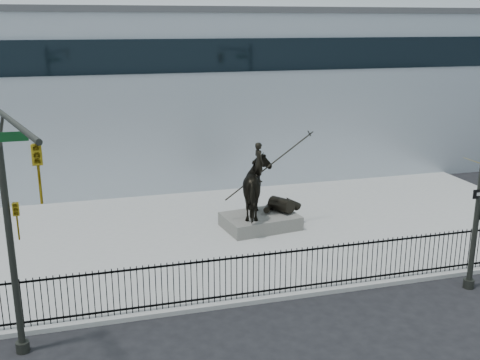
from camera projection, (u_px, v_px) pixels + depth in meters
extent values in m
plane|color=black|center=(272.00, 319.00, 16.74)|extent=(120.00, 120.00, 0.00)
cube|color=#9A9A97|center=(217.00, 235.00, 23.21)|extent=(30.00, 12.00, 0.15)
cube|color=#B4BDC4|center=(167.00, 91.00, 34.06)|extent=(44.00, 14.00, 9.00)
cube|color=black|center=(259.00, 292.00, 17.82)|extent=(22.00, 0.05, 0.05)
cube|color=black|center=(260.00, 255.00, 17.48)|extent=(22.00, 0.05, 0.05)
cube|color=black|center=(259.00, 274.00, 17.66)|extent=(22.00, 0.03, 1.50)
cube|color=#5A5753|center=(260.00, 221.00, 23.74)|extent=(3.29, 2.49, 0.57)
imported|color=black|center=(261.00, 187.00, 23.33)|extent=(2.37, 2.66, 2.41)
imported|color=black|center=(259.00, 162.00, 23.00)|extent=(0.47, 0.64, 1.63)
cylinder|color=black|center=(268.00, 167.00, 23.23)|extent=(3.85, 0.61, 2.46)
cylinder|color=#272924|center=(23.00, 347.00, 15.07)|extent=(0.36, 0.36, 0.30)
cylinder|color=#272924|center=(9.00, 230.00, 14.16)|extent=(0.18, 0.18, 7.00)
cylinder|color=#272924|center=(12.00, 121.00, 11.50)|extent=(1.47, 4.84, 0.12)
imported|color=#B89914|center=(39.00, 174.00, 9.86)|extent=(0.18, 0.22, 1.10)
imported|color=#B89914|center=(17.00, 222.00, 14.16)|extent=(0.16, 0.20, 1.00)
cube|color=#0C3F19|center=(7.00, 137.00, 12.43)|extent=(0.90, 0.03, 0.22)
cylinder|color=#272924|center=(469.00, 284.00, 18.71)|extent=(0.36, 0.36, 0.30)
cylinder|color=#272924|center=(480.00, 187.00, 17.80)|extent=(0.18, 0.18, 7.00)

